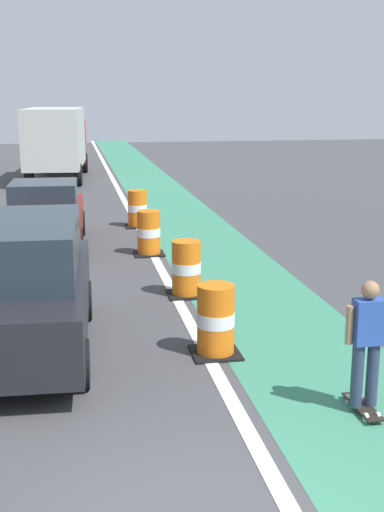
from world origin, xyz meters
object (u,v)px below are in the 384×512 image
object	(u,v)px
skateboarder_on_lane	(367,343)
traffic_barrel_back	(149,233)
traffic_barrel_mid	(186,269)
traffic_barrel_front	(216,321)
parked_sedan_second	(45,215)
delivery_truck_down_block	(57,139)
parked_suv_nearest	(24,287)
traffic_barrel_far	(137,209)

from	to	relation	value
skateboarder_on_lane	traffic_barrel_back	bearing A→B (deg)	100.51
traffic_barrel_back	traffic_barrel_mid	bearing A→B (deg)	-84.87
traffic_barrel_front	traffic_barrel_mid	distance (m)	3.09
traffic_barrel_front	traffic_barrel_mid	xyz separation A→B (m)	(0.09, 3.09, 0.00)
skateboarder_on_lane	parked_sedan_second	xyz separation A→B (m)	(-4.13, 10.17, -0.08)
traffic_barrel_front	traffic_barrel_back	xyz separation A→B (m)	(-0.23, 6.63, 0.00)
traffic_barrel_front	delivery_truck_down_block	size ratio (longest dim) A/B	0.14
traffic_barrel_front	traffic_barrel_back	size ratio (longest dim) A/B	1.00
skateboarder_on_lane	parked_suv_nearest	size ratio (longest dim) A/B	0.36
traffic_barrel_back	traffic_barrel_far	xyz separation A→B (m)	(0.09, 3.58, 0.00)
traffic_barrel_mid	traffic_barrel_back	xyz separation A→B (m)	(-0.32, 3.54, 0.00)
traffic_barrel_far	traffic_barrel_mid	bearing A→B (deg)	-88.13
traffic_barrel_mid	delivery_truck_down_block	world-z (taller)	delivery_truck_down_block
traffic_barrel_far	delivery_truck_down_block	size ratio (longest dim) A/B	0.14
skateboarder_on_lane	parked_sedan_second	size ratio (longest dim) A/B	0.41
traffic_barrel_mid	delivery_truck_down_block	xyz separation A→B (m)	(-2.66, 18.90, 1.31)
parked_suv_nearest	traffic_barrel_back	world-z (taller)	parked_suv_nearest
traffic_barrel_mid	delivery_truck_down_block	bearing A→B (deg)	98.02
parked_suv_nearest	traffic_barrel_front	distance (m)	2.92
skateboarder_on_lane	traffic_barrel_far	distance (m)	12.48
traffic_barrel_far	delivery_truck_down_block	world-z (taller)	delivery_truck_down_block
parked_sedan_second	traffic_barrel_front	distance (m)	8.46
traffic_barrel_front	skateboarder_on_lane	bearing A→B (deg)	-57.18
traffic_barrel_back	skateboarder_on_lane	bearing A→B (deg)	-79.49
parked_suv_nearest	parked_sedan_second	distance (m)	7.38
traffic_barrel_front	delivery_truck_down_block	xyz separation A→B (m)	(-2.58, 21.99, 1.31)
traffic_barrel_front	traffic_barrel_far	distance (m)	10.21
traffic_barrel_back	traffic_barrel_far	distance (m)	3.58
parked_suv_nearest	delivery_truck_down_block	size ratio (longest dim) A/B	0.60
traffic_barrel_back	parked_suv_nearest	bearing A→B (deg)	-113.20
traffic_barrel_back	traffic_barrel_far	world-z (taller)	same
parked_suv_nearest	traffic_barrel_mid	size ratio (longest dim) A/B	4.29
traffic_barrel_mid	traffic_barrel_back	bearing A→B (deg)	95.13
parked_suv_nearest	traffic_barrel_mid	xyz separation A→B (m)	(2.89, 2.47, -0.50)
skateboarder_on_lane	traffic_barrel_mid	bearing A→B (deg)	104.03
traffic_barrel_far	traffic_barrel_back	bearing A→B (deg)	-91.36
traffic_barrel_front	traffic_barrel_far	xyz separation A→B (m)	(-0.15, 10.20, 0.00)
parked_sedan_second	traffic_barrel_front	bearing A→B (deg)	-71.18
traffic_barrel_mid	delivery_truck_down_block	size ratio (longest dim) A/B	0.14
traffic_barrel_mid	skateboarder_on_lane	bearing A→B (deg)	-75.97
parked_suv_nearest	traffic_barrel_back	size ratio (longest dim) A/B	4.29
parked_sedan_second	traffic_barrel_mid	distance (m)	5.66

